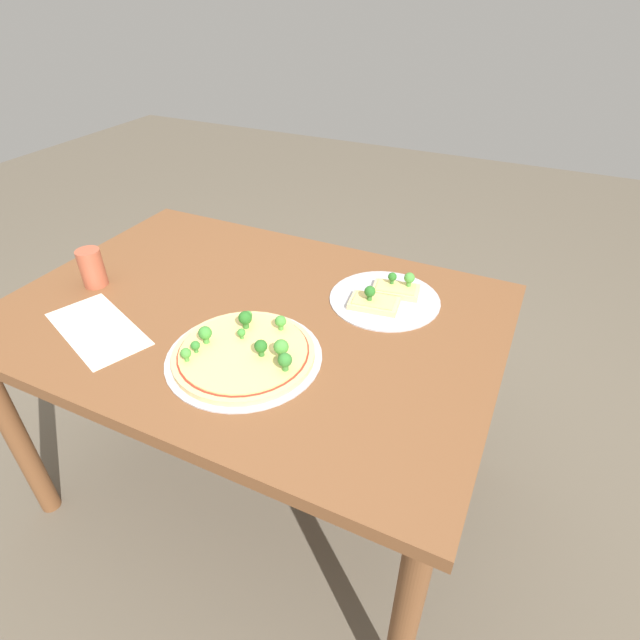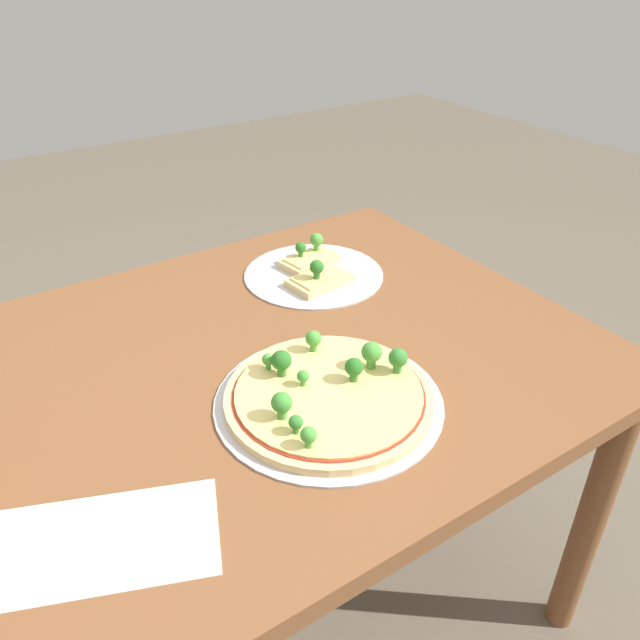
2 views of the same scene
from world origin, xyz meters
The scene contains 5 objects.
ground_plane centered at (0.00, 0.00, 0.00)m, with size 8.00×8.00×0.00m, color brown.
dining_table centered at (0.00, 0.00, 0.64)m, with size 1.32×0.92×0.72m.
pizza_tray_whole centered at (-0.10, 0.17, 0.74)m, with size 0.37×0.37×0.07m.
pizza_tray_slice centered at (-0.31, -0.21, 0.74)m, with size 0.31×0.31×0.07m.
paper_menu centered at (0.31, 0.24, 0.72)m, with size 0.32×0.16×0.00m, color silver.
Camera 2 is at (0.35, 0.82, 1.37)m, focal length 35.00 mm.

